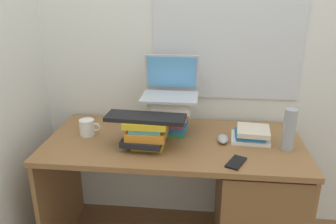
% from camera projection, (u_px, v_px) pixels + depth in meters
% --- Properties ---
extents(wall_back, '(6.00, 0.06, 2.60)m').
position_uv_depth(wall_back, '(181.00, 29.00, 2.10)').
color(wall_back, silver).
rests_on(wall_back, ground).
extents(wall_left, '(0.05, 6.00, 2.60)m').
position_uv_depth(wall_left, '(5.00, 36.00, 1.83)').
color(wall_left, silver).
rests_on(wall_left, ground).
extents(desk, '(1.44, 0.67, 0.73)m').
position_uv_depth(desk, '(236.00, 197.00, 2.00)').
color(desk, olive).
rests_on(desk, ground).
extents(book_stack_tall, '(0.24, 0.21, 0.22)m').
position_uv_depth(book_stack_tall, '(169.00, 115.00, 2.00)').
color(book_stack_tall, '#338C4C').
rests_on(book_stack_tall, desk).
extents(book_stack_keyboard_riser, '(0.24, 0.21, 0.16)m').
position_uv_depth(book_stack_keyboard_riser, '(146.00, 133.00, 1.83)').
color(book_stack_keyboard_riser, yellow).
rests_on(book_stack_keyboard_riser, desk).
extents(book_stack_side, '(0.22, 0.20, 0.07)m').
position_uv_depth(book_stack_side, '(251.00, 134.00, 1.93)').
color(book_stack_side, white).
rests_on(book_stack_side, desk).
extents(laptop, '(0.32, 0.26, 0.23)m').
position_uv_depth(laptop, '(171.00, 87.00, 1.99)').
color(laptop, '#B7BABF').
rests_on(laptop, book_stack_tall).
extents(keyboard, '(0.43, 0.17, 0.02)m').
position_uv_depth(keyboard, '(146.00, 118.00, 1.80)').
color(keyboard, black).
rests_on(keyboard, book_stack_keyboard_riser).
extents(computer_mouse, '(0.06, 0.10, 0.04)m').
position_uv_depth(computer_mouse, '(223.00, 139.00, 1.91)').
color(computer_mouse, '#A5A8AD').
rests_on(computer_mouse, desk).
extents(mug, '(0.12, 0.09, 0.09)m').
position_uv_depth(mug, '(87.00, 127.00, 1.99)').
color(mug, white).
rests_on(mug, desk).
extents(water_bottle, '(0.07, 0.07, 0.23)m').
position_uv_depth(water_bottle, '(289.00, 130.00, 1.80)').
color(water_bottle, '#999EA5').
rests_on(water_bottle, desk).
extents(cell_phone, '(0.12, 0.15, 0.01)m').
position_uv_depth(cell_phone, '(236.00, 162.00, 1.69)').
color(cell_phone, black).
rests_on(cell_phone, desk).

